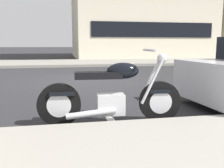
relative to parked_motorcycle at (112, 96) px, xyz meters
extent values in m
plane|color=#28282B|center=(0.01, 4.75, -0.43)|extent=(260.00, 260.00, 0.00)
cube|color=silver|center=(0.01, 0.39, -0.42)|extent=(0.12, 2.20, 0.01)
cylinder|color=black|center=(0.73, -0.04, -0.11)|extent=(0.63, 0.15, 0.63)
cylinder|color=silver|center=(0.73, -0.04, -0.11)|extent=(0.35, 0.14, 0.34)
cylinder|color=black|center=(-0.77, 0.05, -0.11)|extent=(0.63, 0.15, 0.63)
cylinder|color=silver|center=(-0.77, 0.05, -0.11)|extent=(0.35, 0.14, 0.34)
cube|color=silver|center=(-0.02, 0.01, -0.13)|extent=(0.42, 0.28, 0.30)
cube|color=black|center=(-0.20, 0.02, 0.31)|extent=(0.69, 0.26, 0.10)
ellipsoid|color=black|center=(0.16, -0.01, 0.37)|extent=(0.49, 0.27, 0.24)
cube|color=black|center=(-0.72, 0.05, 0.06)|extent=(0.37, 0.20, 0.06)
cube|color=black|center=(0.71, -0.04, 0.06)|extent=(0.33, 0.18, 0.06)
cylinder|color=silver|center=(0.58, 0.04, 0.20)|extent=(0.34, 0.06, 0.65)
cylinder|color=silver|center=(0.57, -0.10, 0.20)|extent=(0.34, 0.06, 0.65)
cylinder|color=silver|center=(0.55, -0.03, 0.67)|extent=(0.07, 0.62, 0.04)
sphere|color=silver|center=(0.75, -0.04, 0.55)|extent=(0.15, 0.15, 0.15)
cylinder|color=silver|center=(-0.33, -0.12, -0.22)|extent=(0.71, 0.13, 0.16)
cylinder|color=black|center=(2.30, 1.27, -0.12)|extent=(0.63, 0.24, 0.62)
cube|color=beige|center=(5.98, 20.44, 4.75)|extent=(11.17, 11.85, 10.34)
cube|color=black|center=(5.98, 14.49, 1.85)|extent=(9.38, 0.06, 1.10)
camera|label=1|loc=(-0.69, -3.56, 0.74)|focal=40.26mm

